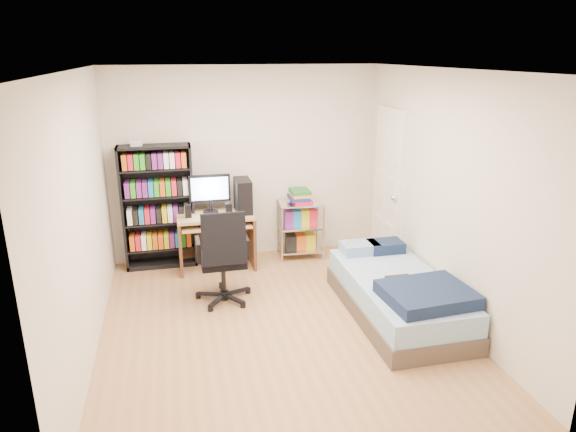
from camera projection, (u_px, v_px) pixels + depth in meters
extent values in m
cube|color=#A57B52|center=(279.00, 326.00, 5.23)|extent=(3.50, 4.00, 0.04)
cube|color=white|center=(277.00, 67.00, 4.46)|extent=(3.50, 4.00, 0.04)
cube|color=silver|center=(246.00, 164.00, 6.72)|extent=(3.50, 0.04, 2.50)
cube|color=silver|center=(350.00, 305.00, 2.97)|extent=(3.50, 0.04, 2.50)
cube|color=silver|center=(79.00, 220.00, 4.46)|extent=(0.04, 4.00, 2.50)
cube|color=silver|center=(447.00, 196.00, 5.23)|extent=(0.04, 4.00, 2.50)
cube|color=black|center=(158.00, 207.00, 6.45)|extent=(0.88, 0.29, 1.57)
cube|color=black|center=(162.00, 247.00, 6.61)|extent=(0.82, 0.27, 0.02)
cube|color=red|center=(161.00, 239.00, 6.57)|extent=(0.77, 0.24, 0.19)
cube|color=black|center=(160.00, 222.00, 6.51)|extent=(0.82, 0.27, 0.02)
cube|color=#1B77BD|center=(159.00, 214.00, 6.46)|extent=(0.77, 0.24, 0.19)
cube|color=black|center=(157.00, 196.00, 6.40)|extent=(0.82, 0.27, 0.02)
cube|color=gold|center=(157.00, 187.00, 6.36)|extent=(0.77, 0.24, 0.19)
cube|color=black|center=(155.00, 169.00, 6.30)|extent=(0.82, 0.27, 0.02)
cube|color=green|center=(154.00, 160.00, 6.25)|extent=(0.77, 0.24, 0.19)
cube|color=silver|center=(136.00, 143.00, 6.15)|extent=(0.14, 0.12, 0.06)
cube|color=tan|center=(215.00, 216.00, 6.41)|extent=(0.95, 0.52, 0.04)
cube|color=#32251B|center=(180.00, 245.00, 6.42)|extent=(0.04, 0.52, 0.67)
cube|color=#32251B|center=(252.00, 240.00, 6.62)|extent=(0.04, 0.52, 0.67)
cube|color=#32251B|center=(215.00, 235.00, 6.74)|extent=(0.91, 0.03, 0.62)
cube|color=tan|center=(216.00, 225.00, 6.37)|extent=(0.85, 0.43, 0.02)
cube|color=black|center=(216.00, 224.00, 6.34)|extent=(0.42, 0.14, 0.02)
cube|color=black|center=(210.00, 188.00, 6.40)|extent=(0.51, 0.05, 0.34)
cube|color=#CCE4FF|center=(210.00, 189.00, 6.37)|extent=(0.46, 0.01, 0.28)
cube|color=black|center=(243.00, 195.00, 6.46)|extent=(0.19, 0.40, 0.42)
cube|color=black|center=(188.00, 211.00, 6.26)|extent=(0.08, 0.08, 0.16)
cube|color=black|center=(229.00, 209.00, 6.33)|extent=(0.08, 0.08, 0.16)
cylinder|color=black|center=(223.00, 277.00, 5.68)|extent=(0.05, 0.05, 0.38)
cube|color=black|center=(223.00, 260.00, 5.61)|extent=(0.48, 0.48, 0.08)
cube|color=black|center=(224.00, 239.00, 5.31)|extent=(0.46, 0.15, 0.55)
cube|color=black|center=(198.00, 250.00, 5.51)|extent=(0.04, 0.30, 0.22)
cube|color=black|center=(246.00, 246.00, 5.63)|extent=(0.04, 0.30, 0.22)
cylinder|color=silver|center=(282.00, 236.00, 6.64)|extent=(0.03, 0.03, 0.76)
cylinder|color=silver|center=(324.00, 233.00, 6.72)|extent=(0.03, 0.03, 0.76)
cylinder|color=silver|center=(278.00, 226.00, 7.01)|extent=(0.03, 0.03, 0.76)
cylinder|color=silver|center=(317.00, 224.00, 7.09)|extent=(0.03, 0.03, 0.76)
cube|color=silver|center=(300.00, 248.00, 6.95)|extent=(0.58, 0.43, 0.02)
cube|color=silver|center=(300.00, 226.00, 6.85)|extent=(0.58, 0.43, 0.02)
cube|color=silver|center=(300.00, 203.00, 6.75)|extent=(0.58, 0.43, 0.02)
cube|color=red|center=(301.00, 196.00, 6.72)|extent=(0.26, 0.32, 0.17)
cube|color=brown|center=(396.00, 306.00, 5.40)|extent=(0.94, 1.89, 0.19)
cube|color=#99C5E4|center=(398.00, 288.00, 5.34)|extent=(0.91, 1.85, 0.23)
cube|color=#13203C|center=(427.00, 295.00, 4.82)|extent=(0.85, 0.72, 0.13)
cube|color=#AAD2F1|center=(360.00, 248.00, 5.96)|extent=(0.42, 0.28, 0.12)
cube|color=#13203C|center=(385.00, 246.00, 6.01)|extent=(0.40, 0.28, 0.12)
cube|color=#3A2012|center=(400.00, 279.00, 5.26)|extent=(0.26, 0.21, 0.02)
cube|color=white|center=(388.00, 187.00, 6.55)|extent=(0.05, 0.80, 2.00)
sphere|color=silver|center=(394.00, 198.00, 6.25)|extent=(0.08, 0.08, 0.08)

